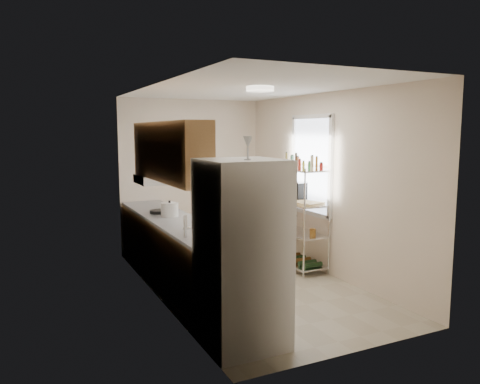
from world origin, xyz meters
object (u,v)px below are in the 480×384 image
object	(u,v)px
refrigerator	(242,254)
rice_cooker	(170,210)
cutting_board	(305,203)
espresso_machine	(298,191)
frying_pan_large	(159,212)

from	to	relation	value
refrigerator	rice_cooker	size ratio (longest dim) A/B	7.60
rice_cooker	cutting_board	world-z (taller)	rice_cooker
espresso_machine	rice_cooker	bearing A→B (deg)	175.31
rice_cooker	espresso_machine	bearing A→B (deg)	-3.64
refrigerator	espresso_machine	world-z (taller)	refrigerator
frying_pan_large	espresso_machine	size ratio (longest dim) A/B	0.85
cutting_board	refrigerator	bearing A→B (deg)	-137.26
rice_cooker	espresso_machine	size ratio (longest dim) A/B	0.79
rice_cooker	frying_pan_large	xyz separation A→B (m)	(-0.06, 0.32, -0.07)
frying_pan_large	espresso_machine	xyz separation A→B (m)	(2.04, -0.45, 0.24)
rice_cooker	espresso_machine	world-z (taller)	espresso_machine
espresso_machine	cutting_board	bearing A→B (deg)	-105.13
frying_pan_large	espresso_machine	world-z (taller)	espresso_machine
refrigerator	frying_pan_large	bearing A→B (deg)	92.17
refrigerator	frying_pan_large	size ratio (longest dim) A/B	7.12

